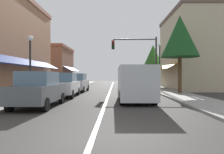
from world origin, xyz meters
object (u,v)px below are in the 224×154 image
object	(u,v)px
parked_car_second_left	(64,85)
tree_right_near	(180,36)
parked_car_third_left	(77,83)
street_lamp_right_mid	(160,59)
tree_right_far	(153,55)
street_lamp_left_near	(30,56)
parked_car_nearest_left	(39,90)
traffic_signal_mast_arm	(141,54)
van_in_lane	(135,83)

from	to	relation	value
parked_car_second_left	tree_right_near	xyz separation A→B (m)	(9.07, 2.18, 3.93)
parked_car_second_left	parked_car_third_left	size ratio (longest dim) A/B	1.00
street_lamp_right_mid	tree_right_far	distance (m)	10.22
parked_car_second_left	street_lamp_left_near	xyz separation A→B (m)	(-1.84, -1.66, 2.00)
tree_right_far	parked_car_nearest_left	bearing A→B (deg)	-114.04
parked_car_third_left	tree_right_near	bearing A→B (deg)	-16.43
parked_car_second_left	traffic_signal_mast_arm	xyz separation A→B (m)	(6.36, 6.71, 2.94)
parked_car_second_left	traffic_signal_mast_arm	bearing A→B (deg)	44.99
parked_car_second_left	van_in_lane	distance (m)	5.56
van_in_lane	parked_car_second_left	bearing A→B (deg)	151.90
tree_right_near	parked_car_nearest_left	bearing A→B (deg)	-141.79
parked_car_second_left	traffic_signal_mast_arm	distance (m)	9.70
traffic_signal_mast_arm	tree_right_far	distance (m)	9.71
parked_car_third_left	street_lamp_right_mid	distance (m)	8.51
van_in_lane	street_lamp_left_near	distance (m)	7.06
parked_car_second_left	tree_right_far	world-z (taller)	tree_right_far
parked_car_nearest_left	tree_right_far	size ratio (longest dim) A/B	0.67
parked_car_nearest_left	parked_car_second_left	xyz separation A→B (m)	(0.06, 5.01, 0.00)
van_in_lane	traffic_signal_mast_arm	xyz separation A→B (m)	(1.42, 9.25, 2.67)
van_in_lane	street_lamp_left_near	xyz separation A→B (m)	(-6.79, 0.88, 1.73)
parked_car_nearest_left	street_lamp_left_near	size ratio (longest dim) A/B	0.98
street_lamp_left_near	tree_right_near	size ratio (longest dim) A/B	0.64
street_lamp_left_near	tree_right_near	xyz separation A→B (m)	(10.91, 3.84, 1.92)
street_lamp_right_mid	tree_right_near	bearing A→B (deg)	-76.26
parked_car_nearest_left	van_in_lane	bearing A→B (deg)	26.18
street_lamp_right_mid	van_in_lane	bearing A→B (deg)	-111.00
parked_car_second_left	street_lamp_left_near	world-z (taller)	street_lamp_left_near
parked_car_nearest_left	van_in_lane	world-z (taller)	van_in_lane
van_in_lane	tree_right_near	bearing A→B (deg)	47.91
van_in_lane	parked_car_third_left	bearing A→B (deg)	121.96
street_lamp_right_mid	tree_right_near	world-z (taller)	tree_right_near
street_lamp_left_near	traffic_signal_mast_arm	bearing A→B (deg)	45.55
parked_car_nearest_left	tree_right_far	distance (m)	23.23
parked_car_second_left	parked_car_third_left	distance (m)	5.05
parked_car_second_left	tree_right_near	distance (m)	10.12
parked_car_nearest_left	traffic_signal_mast_arm	size ratio (longest dim) A/B	0.73
parked_car_nearest_left	tree_right_near	bearing A→B (deg)	38.12
parked_car_nearest_left	tree_right_far	xyz separation A→B (m)	(9.34, 20.94, 3.73)
street_lamp_left_near	tree_right_far	world-z (taller)	tree_right_far
parked_car_nearest_left	street_lamp_right_mid	size ratio (longest dim) A/B	0.85
parked_car_third_left	parked_car_nearest_left	bearing A→B (deg)	-89.31
tree_right_near	tree_right_far	world-z (taller)	tree_right_near
parked_car_third_left	tree_right_far	bearing A→B (deg)	50.87
parked_car_third_left	traffic_signal_mast_arm	xyz separation A→B (m)	(6.33, 1.65, 2.94)
van_in_lane	tree_right_near	distance (m)	7.26
traffic_signal_mast_arm	street_lamp_left_near	size ratio (longest dim) A/B	1.34
parked_car_third_left	tree_right_near	size ratio (longest dim) A/B	0.63
van_in_lane	tree_right_far	distance (m)	19.29
van_in_lane	tree_right_near	world-z (taller)	tree_right_near
traffic_signal_mast_arm	tree_right_near	world-z (taller)	tree_right_near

